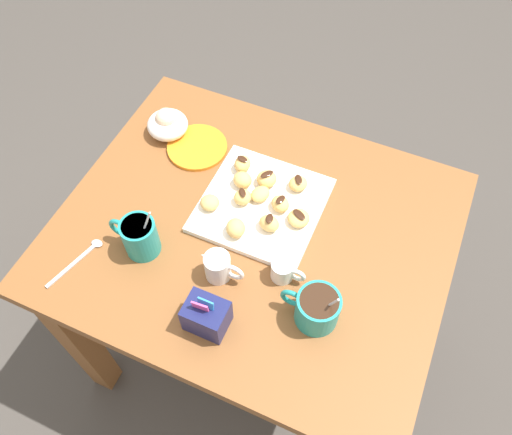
{
  "coord_description": "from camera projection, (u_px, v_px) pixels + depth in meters",
  "views": [
    {
      "loc": [
        -0.28,
        0.62,
        1.81
      ],
      "look_at": [
        0.0,
        -0.02,
        0.77
      ],
      "focal_mm": 36.47,
      "sensor_mm": 36.0,
      "label": 1
    }
  ],
  "objects": [
    {
      "name": "chocolate_drizzle_2",
      "position": [
        242.0,
        159.0,
        1.32
      ],
      "size": [
        0.03,
        0.02,
        0.0
      ],
      "primitive_type": "ellipsoid",
      "rotation": [
        0.0,
        0.0,
        -0.24
      ],
      "color": "#381E11",
      "rests_on": "beignet_2"
    },
    {
      "name": "beignet_8",
      "position": [
        236.0,
        228.0,
        1.22
      ],
      "size": [
        0.07,
        0.07,
        0.04
      ],
      "primitive_type": "ellipsoid",
      "rotation": [
        0.0,
        0.0,
        3.68
      ],
      "color": "#E5B260",
      "rests_on": "pastry_plate_square"
    },
    {
      "name": "chocolate_drizzle_5",
      "position": [
        299.0,
        179.0,
        1.29
      ],
      "size": [
        0.03,
        0.04,
        0.0
      ],
      "primitive_type": "ellipsoid",
      "rotation": [
        0.0,
        0.0,
        2.09
      ],
      "color": "#381E11",
      "rests_on": "beignet_5"
    },
    {
      "name": "beignet_1",
      "position": [
        280.0,
        204.0,
        1.27
      ],
      "size": [
        0.06,
        0.06,
        0.03
      ],
      "primitive_type": "ellipsoid",
      "rotation": [
        0.0,
        0.0,
        4.02
      ],
      "color": "#E5B260",
      "rests_on": "pastry_plate_square"
    },
    {
      "name": "chocolate_drizzle_4",
      "position": [
        267.0,
        174.0,
        1.29
      ],
      "size": [
        0.03,
        0.04,
        0.0
      ],
      "primitive_type": "ellipsoid",
      "rotation": [
        0.0,
        0.0,
        0.96
      ],
      "color": "#381E11",
      "rests_on": "beignet_4"
    },
    {
      "name": "pastry_plate_square",
      "position": [
        262.0,
        205.0,
        1.29
      ],
      "size": [
        0.29,
        0.29,
        0.02
      ],
      "primitive_type": "cube",
      "color": "white",
      "rests_on": "dining_table"
    },
    {
      "name": "beignet_2",
      "position": [
        242.0,
        164.0,
        1.33
      ],
      "size": [
        0.05,
        0.06,
        0.04
      ],
      "primitive_type": "ellipsoid",
      "rotation": [
        0.0,
        0.0,
        0.13
      ],
      "color": "#E5B260",
      "rests_on": "pastry_plate_square"
    },
    {
      "name": "beignet_7",
      "position": [
        243.0,
        197.0,
        1.28
      ],
      "size": [
        0.06,
        0.06,
        0.04
      ],
      "primitive_type": "ellipsoid",
      "rotation": [
        0.0,
        0.0,
        5.83
      ],
      "color": "#E5B260",
      "rests_on": "pastry_plate_square"
    },
    {
      "name": "beignet_4",
      "position": [
        267.0,
        179.0,
        1.31
      ],
      "size": [
        0.06,
        0.06,
        0.04
      ],
      "primitive_type": "ellipsoid",
      "rotation": [
        0.0,
        0.0,
        1.29
      ],
      "color": "#E5B260",
      "rests_on": "pastry_plate_square"
    },
    {
      "name": "ground_plane",
      "position": [
        255.0,
        339.0,
        1.89
      ],
      "size": [
        8.0,
        8.0,
        0.0
      ],
      "primitive_type": "plane",
      "color": "#423D38"
    },
    {
      "name": "dining_table",
      "position": [
        254.0,
        258.0,
        1.39
      ],
      "size": [
        0.94,
        0.78,
        0.75
      ],
      "color": "brown",
      "rests_on": "ground_plane"
    },
    {
      "name": "beignet_10",
      "position": [
        260.0,
        194.0,
        1.29
      ],
      "size": [
        0.06,
        0.06,
        0.03
      ],
      "primitive_type": "ellipsoid",
      "rotation": [
        0.0,
        0.0,
        4.36
      ],
      "color": "#E5B260",
      "rests_on": "pastry_plate_square"
    },
    {
      "name": "chocolate_drizzle_1",
      "position": [
        281.0,
        200.0,
        1.25
      ],
      "size": [
        0.02,
        0.03,
        0.0
      ],
      "primitive_type": "ellipsoid",
      "rotation": [
        0.0,
        0.0,
        4.48
      ],
      "color": "#381E11",
      "rests_on": "beignet_1"
    },
    {
      "name": "ice_cream_bowl",
      "position": [
        167.0,
        124.0,
        1.41
      ],
      "size": [
        0.11,
        0.11,
        0.08
      ],
      "color": "white",
      "rests_on": "dining_table"
    },
    {
      "name": "beignet_6",
      "position": [
        299.0,
        218.0,
        1.25
      ],
      "size": [
        0.06,
        0.07,
        0.03
      ],
      "primitive_type": "ellipsoid",
      "rotation": [
        0.0,
        0.0,
        6.07
      ],
      "color": "#E5B260",
      "rests_on": "pastry_plate_square"
    },
    {
      "name": "beignet_3",
      "position": [
        269.0,
        223.0,
        1.23
      ],
      "size": [
        0.05,
        0.05,
        0.04
      ],
      "primitive_type": "ellipsoid",
      "rotation": [
        0.0,
        0.0,
        1.45
      ],
      "color": "#E5B260",
      "rests_on": "pastry_plate_square"
    },
    {
      "name": "loose_spoon_near_saucer",
      "position": [
        81.0,
        257.0,
        1.22
      ],
      "size": [
        0.06,
        0.16,
        0.01
      ],
      "color": "silver",
      "rests_on": "dining_table"
    },
    {
      "name": "sugar_caddy",
      "position": [
        207.0,
        316.0,
        1.1
      ],
      "size": [
        0.09,
        0.07,
        0.11
      ],
      "color": "#191E51",
      "rests_on": "dining_table"
    },
    {
      "name": "chocolate_sauce_pitcher",
      "position": [
        283.0,
        270.0,
        1.17
      ],
      "size": [
        0.09,
        0.05,
        0.06
      ],
      "color": "white",
      "rests_on": "dining_table"
    },
    {
      "name": "saucer_orange_left",
      "position": [
        197.0,
        147.0,
        1.4
      ],
      "size": [
        0.16,
        0.16,
        0.01
      ],
      "primitive_type": "cylinder",
      "color": "orange",
      "rests_on": "dining_table"
    },
    {
      "name": "chocolate_drizzle_6",
      "position": [
        299.0,
        214.0,
        1.23
      ],
      "size": [
        0.04,
        0.03,
        0.0
      ],
      "primitive_type": "ellipsoid",
      "rotation": [
        0.0,
        0.0,
        5.8
      ],
      "color": "#381E11",
      "rests_on": "beignet_6"
    },
    {
      "name": "chocolate_drizzle_3",
      "position": [
        269.0,
        219.0,
        1.21
      ],
      "size": [
        0.02,
        0.03,
        0.0
      ],
      "primitive_type": "ellipsoid",
      "rotation": [
        0.0,
        0.0,
        1.78
      ],
      "color": "#381E11",
      "rests_on": "beignet_3"
    },
    {
      "name": "coffee_mug_teal_right",
      "position": [
        139.0,
        236.0,
        1.19
      ],
      "size": [
        0.12,
        0.08,
        0.15
      ],
      "color": "teal",
      "rests_on": "dining_table"
    },
    {
      "name": "chocolate_drizzle_7",
      "position": [
        242.0,
        192.0,
        1.26
      ],
      "size": [
        0.03,
        0.03,
        0.0
      ],
      "primitive_type": "ellipsoid",
      "rotation": [
        0.0,
        0.0,
        5.39
      ],
      "color": "#381E11",
      "rests_on": "beignet_7"
    },
    {
      "name": "cream_pitcher_white",
      "position": [
        218.0,
        266.0,
        1.16
      ],
      "size": [
        0.1,
        0.06,
        0.07
      ],
      "color": "white",
      "rests_on": "dining_table"
    },
    {
      "name": "beignet_9",
      "position": [
        210.0,
        203.0,
        1.27
      ],
      "size": [
        0.05,
        0.05,
        0.03
      ],
      "primitive_type": "ellipsoid",
      "rotation": [
        0.0,
        0.0,
        1.53
      ],
      "color": "#E5B260",
      "rests_on": "pastry_plate_square"
    },
    {
      "name": "beignet_5",
      "position": [
        298.0,
        184.0,
        1.3
      ],
      "size": [
        0.06,
        0.06,
        0.03
      ],
      "primitive_type": "ellipsoid",
      "rotation": [
        0.0,
        0.0,
        2.56
      ],
      "color": "#E5B260",
      "rests_on": "pastry_plate_square"
    },
    {
      "name": "beignet_0",
      "position": [
        242.0,
        180.0,
        1.31
      ],
      "size": [
        0.06,
        0.06,
        0.04
      ],
      "primitive_type": "ellipsoid",
      "rotation": [
        0.0,
        0.0,
        4.4
      ],
      "color": "#E5B260",
      "rests_on": "pastry_plate_square"
    },
    {
      "name": "coffee_mug_teal_left",
      "position": [
        317.0,
        308.0,
        1.1
      ],
      "size": [
        0.13,
        0.1,
        0.13
      ],
      "color": "teal",
      "rests_on": "dining_table"
    }
  ]
}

